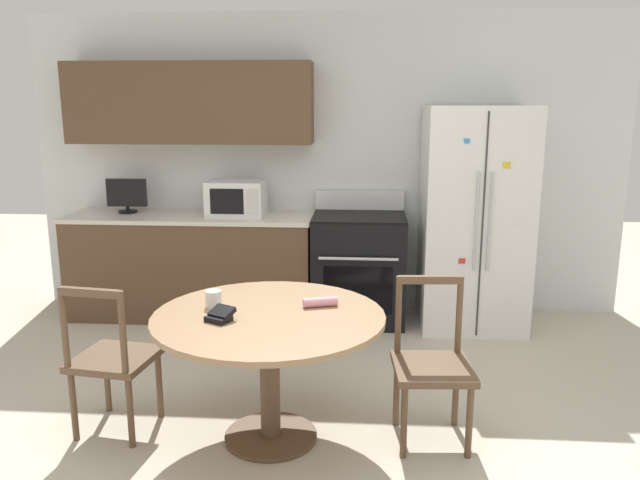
# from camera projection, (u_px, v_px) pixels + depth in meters

# --- Properties ---
(ground_plane) EXTENTS (14.00, 14.00, 0.00)m
(ground_plane) POSITION_uv_depth(u_px,v_px,m) (295.00, 465.00, 3.25)
(ground_plane) COLOR beige
(back_wall) EXTENTS (5.20, 0.44, 2.60)m
(back_wall) POSITION_uv_depth(u_px,v_px,m) (291.00, 149.00, 5.48)
(back_wall) COLOR silver
(back_wall) RESTS_ON ground_plane
(kitchen_counter) EXTENTS (2.12, 0.64, 0.90)m
(kitchen_counter) POSITION_uv_depth(u_px,v_px,m) (192.00, 265.00, 5.46)
(kitchen_counter) COLOR brown
(kitchen_counter) RESTS_ON ground_plane
(refrigerator) EXTENTS (0.84, 0.76, 1.82)m
(refrigerator) POSITION_uv_depth(u_px,v_px,m) (474.00, 219.00, 5.12)
(refrigerator) COLOR white
(refrigerator) RESTS_ON ground_plane
(oven_range) EXTENTS (0.78, 0.68, 1.08)m
(oven_range) POSITION_uv_depth(u_px,v_px,m) (359.00, 267.00, 5.33)
(oven_range) COLOR black
(oven_range) RESTS_ON ground_plane
(microwave) EXTENTS (0.48, 0.37, 0.30)m
(microwave) POSITION_uv_depth(u_px,v_px,m) (236.00, 198.00, 5.30)
(microwave) COLOR white
(microwave) RESTS_ON kitchen_counter
(countertop_tv) EXTENTS (0.34, 0.16, 0.30)m
(countertop_tv) POSITION_uv_depth(u_px,v_px,m) (127.00, 195.00, 5.42)
(countertop_tv) COLOR black
(countertop_tv) RESTS_ON kitchen_counter
(dining_table) EXTENTS (1.26, 1.26, 0.74)m
(dining_table) POSITION_uv_depth(u_px,v_px,m) (269.00, 338.00, 3.38)
(dining_table) COLOR #997551
(dining_table) RESTS_ON ground_plane
(dining_chair_left) EXTENTS (0.48, 0.48, 0.90)m
(dining_chair_left) POSITION_uv_depth(u_px,v_px,m) (112.00, 360.00, 3.50)
(dining_chair_left) COLOR brown
(dining_chair_left) RESTS_ON ground_plane
(dining_chair_right) EXTENTS (0.45, 0.45, 0.90)m
(dining_chair_right) POSITION_uv_depth(u_px,v_px,m) (432.00, 366.00, 3.43)
(dining_chair_right) COLOR brown
(dining_chair_right) RESTS_ON ground_plane
(candle_glass) EXTENTS (0.09, 0.09, 0.09)m
(candle_glass) POSITION_uv_depth(u_px,v_px,m) (213.00, 300.00, 3.47)
(candle_glass) COLOR silver
(candle_glass) RESTS_ON dining_table
(folded_napkin) EXTENTS (0.20, 0.11, 0.05)m
(folded_napkin) POSITION_uv_depth(u_px,v_px,m) (320.00, 302.00, 3.48)
(folded_napkin) COLOR pink
(folded_napkin) RESTS_ON dining_table
(wallet) EXTENTS (0.16, 0.17, 0.07)m
(wallet) POSITION_uv_depth(u_px,v_px,m) (220.00, 315.00, 3.26)
(wallet) COLOR black
(wallet) RESTS_ON dining_table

